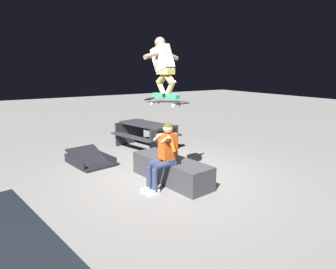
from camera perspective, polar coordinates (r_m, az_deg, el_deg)
name	(u,v)px	position (r m, az deg, el deg)	size (l,w,h in m)	color
ground_plane	(170,177)	(6.57, 0.43, -8.24)	(40.00, 40.00, 0.00)	slate
ledge_box_main	(171,170)	(6.30, 0.61, -6.84)	(1.95, 0.63, 0.49)	#38383D
person_sitting_on_ledge	(164,153)	(5.77, -0.81, -3.56)	(0.60, 0.77, 1.32)	#2D3856
skateboard	(166,102)	(5.70, -0.46, 6.33)	(1.04, 0.45, 0.13)	black
skater_airborne	(163,65)	(5.70, -0.90, 13.25)	(0.64, 0.88, 1.12)	#2D9E66
kicker_ramp	(90,161)	(7.69, -14.73, -4.97)	(1.29, 0.99, 0.45)	black
picnic_table_back	(146,131)	(8.88, -4.24, 0.60)	(1.97, 1.70, 0.75)	#28282D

